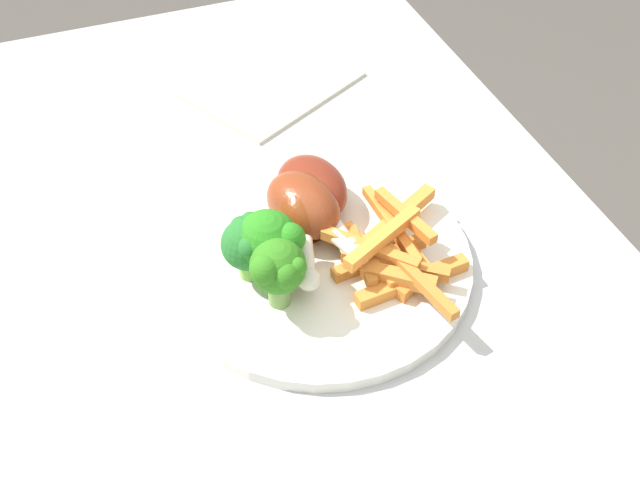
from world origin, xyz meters
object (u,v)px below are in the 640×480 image
(broccoli_floret_front, at_px, (270,244))
(chicken_drumstick_extra, at_px, (303,210))
(dinner_plate, at_px, (320,261))
(dining_table, at_px, (287,417))
(chicken_drumstick_far, at_px, (306,208))
(chicken_drumstick_near, at_px, (314,191))
(carrot_fries_pile, at_px, (387,254))
(broccoli_floret_back, at_px, (247,244))
(broccoli_floret_middle, at_px, (277,268))

(broccoli_floret_front, xyz_separation_m, chicken_drumstick_extra, (0.04, -0.04, -0.02))
(dinner_plate, relative_size, chicken_drumstick_extra, 1.97)
(dining_table, distance_m, chicken_drumstick_far, 0.19)
(chicken_drumstick_near, height_order, chicken_drumstick_far, chicken_drumstick_far)
(carrot_fries_pile, bearing_deg, chicken_drumstick_near, 19.31)
(broccoli_floret_back, height_order, chicken_drumstick_extra, broccoli_floret_back)
(chicken_drumstick_far, xyz_separation_m, chicken_drumstick_extra, (-0.00, 0.00, -0.00))
(broccoli_floret_front, relative_size, chicken_drumstick_near, 0.50)
(broccoli_floret_back, xyz_separation_m, chicken_drumstick_far, (0.04, -0.06, -0.01))
(broccoli_floret_middle, relative_size, chicken_drumstick_near, 0.48)
(broccoli_floret_front, bearing_deg, chicken_drumstick_extra, -44.85)
(chicken_drumstick_extra, bearing_deg, broccoli_floret_middle, 146.88)
(dining_table, distance_m, carrot_fries_pile, 0.18)
(broccoli_floret_front, bearing_deg, broccoli_floret_middle, 172.47)
(dinner_plate, xyz_separation_m, broccoli_floret_back, (0.00, 0.06, 0.04))
(dining_table, bearing_deg, broccoli_floret_front, -9.80)
(broccoli_floret_middle, bearing_deg, carrot_fries_pile, -86.51)
(dining_table, bearing_deg, dinner_plate, -43.09)
(chicken_drumstick_far, bearing_deg, broccoli_floret_back, 119.93)
(chicken_drumstick_near, distance_m, chicken_drumstick_extra, 0.03)
(dining_table, bearing_deg, chicken_drumstick_extra, -28.89)
(dining_table, xyz_separation_m, carrot_fries_pile, (0.03, -0.10, 0.15))
(dining_table, height_order, broccoli_floret_middle, broccoli_floret_middle)
(dining_table, relative_size, carrot_fries_pile, 6.60)
(chicken_drumstick_near, bearing_deg, carrot_fries_pile, -160.69)
(carrot_fries_pile, xyz_separation_m, chicken_drumstick_near, (0.09, 0.03, 0.01))
(broccoli_floret_middle, bearing_deg, broccoli_floret_back, 18.38)
(chicken_drumstick_near, bearing_deg, chicken_drumstick_far, 144.44)
(broccoli_floret_back, bearing_deg, broccoli_floret_front, -118.54)
(broccoli_floret_middle, bearing_deg, dinner_plate, -53.95)
(broccoli_floret_back, distance_m, chicken_drumstick_extra, 0.07)
(dinner_plate, bearing_deg, broccoli_floret_back, 88.64)
(dining_table, distance_m, chicken_drumstick_extra, 0.19)
(broccoli_floret_middle, distance_m, chicken_drumstick_near, 0.12)
(dinner_plate, bearing_deg, chicken_drumstick_extra, 3.79)
(dinner_plate, xyz_separation_m, broccoli_floret_front, (-0.01, 0.05, 0.05))
(broccoli_floret_front, relative_size, broccoli_floret_middle, 1.04)
(dining_table, distance_m, broccoli_floret_back, 0.18)
(dining_table, xyz_separation_m, chicken_drumstick_near, (0.12, -0.07, 0.15))
(broccoli_floret_front, height_order, carrot_fries_pile, broccoli_floret_front)
(broccoli_floret_front, relative_size, chicken_drumstick_extra, 0.50)
(broccoli_floret_back, relative_size, carrot_fries_pile, 0.36)
(chicken_drumstick_near, xyz_separation_m, chicken_drumstick_extra, (-0.02, 0.02, 0.00))
(dinner_plate, height_order, chicken_drumstick_extra, chicken_drumstick_extra)
(broccoli_floret_middle, bearing_deg, broccoli_floret_front, -7.53)
(dining_table, distance_m, dinner_plate, 0.15)
(dining_table, height_order, dinner_plate, dinner_plate)
(broccoli_floret_front, bearing_deg, dinner_plate, -80.84)
(broccoli_floret_front, relative_size, broccoli_floret_back, 1.14)
(dinner_plate, distance_m, chicken_drumstick_near, 0.07)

